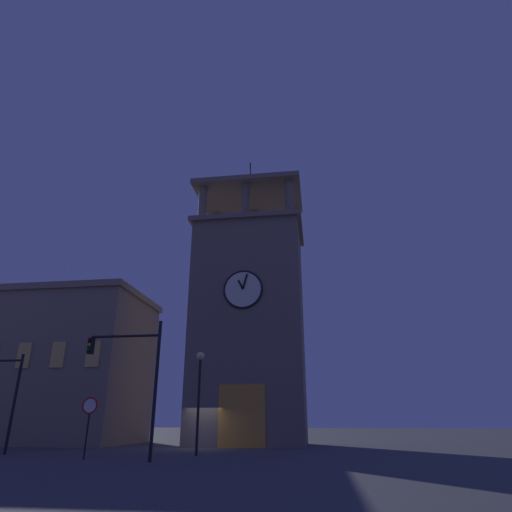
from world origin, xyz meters
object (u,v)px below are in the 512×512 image
(adjacent_wing_building, at_px, (28,367))
(street_lamp, at_px, (199,382))
(clocktower, at_px, (249,323))
(traffic_signal_near, at_px, (134,368))
(no_horn_sign, at_px, (89,410))

(adjacent_wing_building, distance_m, street_lamp, 19.90)
(clocktower, bearing_deg, traffic_signal_near, 77.49)
(adjacent_wing_building, xyz_separation_m, traffic_signal_near, (-15.04, 13.80, -1.84))
(street_lamp, distance_m, no_horn_sign, 5.57)
(adjacent_wing_building, height_order, no_horn_sign, adjacent_wing_building)
(adjacent_wing_building, relative_size, traffic_signal_near, 3.09)
(traffic_signal_near, height_order, street_lamp, traffic_signal_near)
(clocktower, xyz_separation_m, no_horn_sign, (5.49, 13.36, -6.82))
(street_lamp, height_order, no_horn_sign, street_lamp)
(traffic_signal_near, xyz_separation_m, street_lamp, (-2.06, -3.85, -0.31))
(street_lamp, bearing_deg, no_horn_sign, 34.79)
(adjacent_wing_building, bearing_deg, street_lamp, 149.83)
(street_lamp, bearing_deg, clocktower, -95.97)
(clocktower, xyz_separation_m, street_lamp, (1.08, 10.30, -5.33))
(clocktower, distance_m, street_lamp, 11.65)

